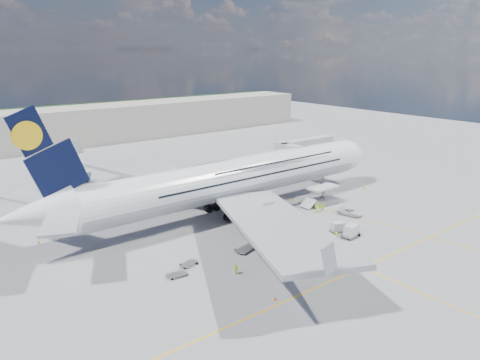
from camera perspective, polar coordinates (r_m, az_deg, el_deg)
ground at (r=82.75m, az=3.59°, el=-5.77°), size 300.00×300.00×0.00m
taxi_line_main at (r=82.75m, az=3.59°, el=-5.76°), size 0.25×220.00×0.01m
taxi_line_cross at (r=70.44m, az=14.67°, el=-10.25°), size 120.00×0.25×0.01m
taxi_line_diag at (r=98.66m, az=5.78°, el=-2.24°), size 14.16×99.06×0.01m
airliner at (r=88.03m, az=-0.55°, el=0.30°), size 77.26×79.15×23.71m
jet_bridge at (r=115.25m, az=7.77°, el=3.82°), size 18.80×12.10×8.50m
cargo_loader at (r=95.58m, az=9.98°, el=-2.21°), size 8.53×3.20×3.67m
terminal at (r=162.48m, az=-19.44°, el=6.20°), size 180.00×16.00×12.00m
tree_line at (r=218.99m, az=-13.42°, el=8.35°), size 160.00×6.00×8.00m
dolly_row_a at (r=66.16m, az=-7.65°, el=-11.32°), size 2.92×1.75×0.41m
dolly_row_b at (r=73.07m, az=0.65°, el=-8.41°), size 3.70×2.67×0.49m
dolly_row_c at (r=73.95m, az=7.40°, el=-7.78°), size 2.99×2.03×1.74m
dolly_back at (r=69.02m, az=-6.23°, el=-10.09°), size 3.01×2.41×0.39m
dolly_nose_far at (r=81.86m, az=11.85°, el=-5.62°), size 3.13×2.40×1.76m
dolly_nose_near at (r=80.15m, az=13.38°, el=-6.03°), size 3.67×2.46×2.13m
baggage_tug at (r=72.84m, az=5.77°, el=-8.21°), size 3.07×1.80×1.80m
catering_truck_inner at (r=95.70m, az=-8.24°, el=-1.62°), size 7.22×2.86×4.32m
catering_truck_outer at (r=115.20m, az=-19.41°, el=0.44°), size 6.54×3.51×3.70m
service_van at (r=90.62m, az=13.27°, el=-3.80°), size 2.96×5.01×1.31m
crew_nose at (r=107.07m, az=14.95°, el=-0.85°), size 0.64×0.64×1.50m
crew_loader at (r=91.32m, az=10.08°, el=-3.29°), size 1.08×1.13×1.83m
crew_wing at (r=65.96m, az=-0.50°, el=-10.80°), size 0.48×0.96×1.57m
crew_van at (r=90.73m, az=9.33°, el=-3.36°), size 0.75×1.02×1.90m
crew_tug at (r=78.19m, az=11.61°, el=-6.77°), size 1.13×0.86×1.55m
cone_nose at (r=112.18m, az=8.99°, el=-0.00°), size 0.47×0.47×0.59m
cone_wing_left_inner at (r=94.17m, az=-13.07°, el=-3.27°), size 0.49×0.49×0.62m
cone_wing_left_outer at (r=102.34m, az=-13.03°, el=-1.74°), size 0.48×0.48×0.62m
cone_wing_right_inner at (r=74.16m, az=4.02°, el=-8.15°), size 0.47×0.47×0.59m
cone_wing_right_outer at (r=60.19m, az=4.30°, el=-14.18°), size 0.42×0.42×0.54m
cone_tail at (r=82.56m, az=-23.31°, el=-6.95°), size 0.40×0.40×0.51m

